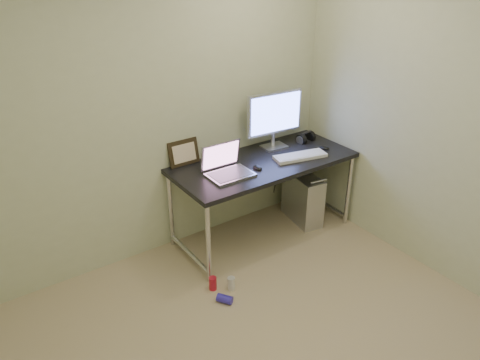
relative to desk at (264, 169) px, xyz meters
name	(u,v)px	position (x,y,z in m)	size (l,w,h in m)	color
wall_back	(145,114)	(-0.91, 0.36, 0.58)	(3.50, 0.02, 2.50)	beige
desk	(264,169)	(0.00, 0.00, 0.00)	(1.63, 0.72, 0.75)	black
tower_computer	(303,198)	(0.47, -0.02, -0.43)	(0.28, 0.49, 0.51)	silver
cable_a	(278,172)	(0.42, 0.31, -0.27)	(0.01, 0.01, 0.70)	black
cable_b	(286,172)	(0.51, 0.29, -0.29)	(0.01, 0.01, 0.72)	black
can_red	(213,283)	(-0.81, -0.42, -0.62)	(0.06, 0.06, 0.11)	red
can_white	(231,283)	(-0.69, -0.50, -0.62)	(0.06, 0.06, 0.11)	silver
can_blue	(225,299)	(-0.82, -0.60, -0.64)	(0.07, 0.07, 0.12)	#3429C3
laptop	(226,167)	(-0.41, -0.03, 0.14)	(0.37, 0.30, 0.25)	silver
monitor	(275,116)	(0.26, 0.19, 0.38)	(0.56, 0.18, 0.53)	silver
keyboard	(300,156)	(0.30, -0.13, 0.09)	(0.47, 0.15, 0.03)	silver
mouse_right	(324,147)	(0.62, -0.11, 0.09)	(0.06, 0.10, 0.04)	black
mouse_left	(258,167)	(-0.14, -0.10, 0.09)	(0.07, 0.10, 0.04)	black
headphones	(306,138)	(0.61, 0.13, 0.11)	(0.18, 0.11, 0.12)	black
picture_frame	(184,153)	(-0.61, 0.33, 0.19)	(0.28, 0.03, 0.22)	black
webcam	(207,150)	(-0.39, 0.31, 0.17)	(0.05, 0.04, 0.12)	silver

